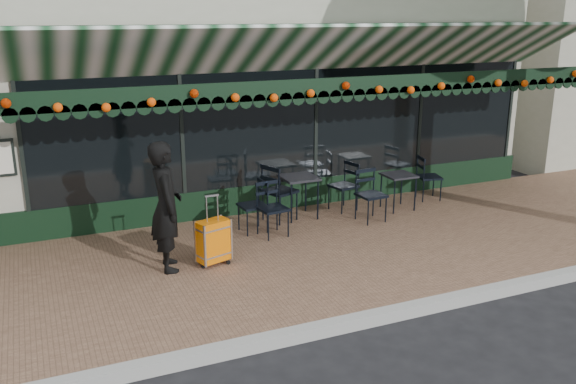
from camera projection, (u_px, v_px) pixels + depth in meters
name	position (u px, v px, depth m)	size (l,w,h in m)	color
ground	(353.00, 324.00, 7.18)	(80.00, 80.00, 0.00)	black
sidewalk	(287.00, 258.00, 8.92)	(18.00, 4.00, 0.15)	brown
curb	(357.00, 321.00, 7.09)	(18.00, 0.16, 0.15)	#9E9E99
restaurant_building	(183.00, 72.00, 13.44)	(12.00, 9.60, 4.50)	#9D9B88
woman	(166.00, 206.00, 8.14)	(0.65, 0.43, 1.78)	black
suitcase	(213.00, 242.00, 8.42)	(0.49, 0.36, 1.00)	orange
cafe_table_a	(399.00, 178.00, 10.75)	(0.52, 0.52, 0.64)	black
cafe_table_b	(299.00, 181.00, 10.30)	(0.58, 0.58, 0.72)	black
chair_a_left	(343.00, 186.00, 10.73)	(0.43, 0.43, 0.87)	black
chair_a_right	(429.00, 178.00, 11.36)	(0.42, 0.42, 0.84)	black
chair_a_front	(371.00, 196.00, 10.16)	(0.44, 0.44, 0.88)	black
chair_b_left	(253.00, 206.00, 9.67)	(0.42, 0.42, 0.85)	black
chair_b_right	(280.00, 192.00, 10.20)	(0.49, 0.49, 0.99)	black
chair_b_front	(273.00, 209.00, 9.49)	(0.43, 0.43, 0.87)	black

